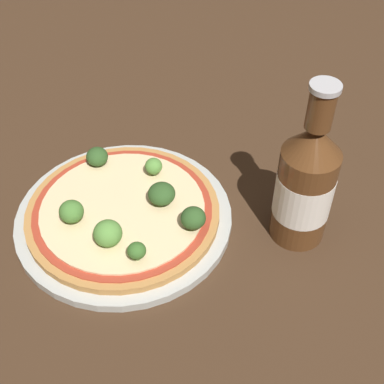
{
  "coord_description": "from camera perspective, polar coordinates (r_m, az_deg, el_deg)",
  "views": [
    {
      "loc": [
        0.32,
        -0.38,
        0.52
      ],
      "look_at": [
        0.09,
        0.03,
        0.06
      ],
      "focal_mm": 50.0,
      "sensor_mm": 36.0,
      "label": 1
    }
  ],
  "objects": [
    {
      "name": "ground_plane",
      "position": [
        0.72,
        -7.62,
        -2.23
      ],
      "size": [
        3.0,
        3.0,
        0.0
      ],
      "primitive_type": "plane",
      "color": "#3D2819"
    },
    {
      "name": "broccoli_floret_5",
      "position": [
        0.68,
        -3.25,
        -0.18
      ],
      "size": [
        0.04,
        0.04,
        0.03
      ],
      "color": "#6B8E51",
      "rests_on": "pizza"
    },
    {
      "name": "beer_bottle",
      "position": [
        0.65,
        12.01,
        0.89
      ],
      "size": [
        0.07,
        0.07,
        0.22
      ],
      "color": "#563319",
      "rests_on": "ground_plane"
    },
    {
      "name": "broccoli_floret_4",
      "position": [
        0.68,
        -12.74,
        -2.05
      ],
      "size": [
        0.03,
        0.03,
        0.03
      ],
      "color": "#6B8E51",
      "rests_on": "pizza"
    },
    {
      "name": "plate",
      "position": [
        0.71,
        -7.24,
        -2.71
      ],
      "size": [
        0.28,
        0.28,
        0.01
      ],
      "color": "#B2B7B2",
      "rests_on": "ground_plane"
    },
    {
      "name": "broccoli_floret_2",
      "position": [
        0.75,
        -10.09,
        3.74
      ],
      "size": [
        0.03,
        0.03,
        0.03
      ],
      "color": "#6B8E51",
      "rests_on": "pizza"
    },
    {
      "name": "pizza",
      "position": [
        0.7,
        -7.39,
        -2.04
      ],
      "size": [
        0.25,
        0.25,
        0.01
      ],
      "color": "#B77F42",
      "rests_on": "plate"
    },
    {
      "name": "broccoli_floret_1",
      "position": [
        0.64,
        -8.97,
        -4.38
      ],
      "size": [
        0.03,
        0.03,
        0.03
      ],
      "color": "#6B8E51",
      "rests_on": "pizza"
    },
    {
      "name": "broccoli_floret_6",
      "position": [
        0.63,
        -5.92,
        -6.27
      ],
      "size": [
        0.02,
        0.02,
        0.02
      ],
      "color": "#6B8E51",
      "rests_on": "pizza"
    },
    {
      "name": "broccoli_floret_3",
      "position": [
        0.65,
        0.14,
        -2.8
      ],
      "size": [
        0.03,
        0.03,
        0.03
      ],
      "color": "#6B8E51",
      "rests_on": "pizza"
    },
    {
      "name": "broccoli_floret_0",
      "position": [
        0.72,
        -4.11,
        2.76
      ],
      "size": [
        0.02,
        0.02,
        0.03
      ],
      "color": "#6B8E51",
      "rests_on": "pizza"
    }
  ]
}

